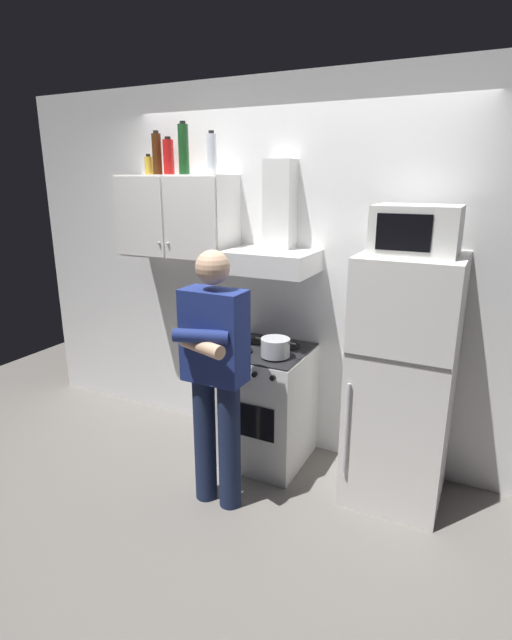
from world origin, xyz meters
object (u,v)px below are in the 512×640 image
Objects in this scene: bottle_rum_dark at (157,154)px; refrigerator at (402,382)px; upper_cabinet at (177,216)px; range_hood at (274,243)px; bottle_spice_jar at (149,165)px; microwave at (416,230)px; stove_oven at (265,405)px; bottle_wine_green at (184,149)px; bottle_vodka_clear at (212,154)px; bottle_soda_red at (169,157)px; person_standing at (215,372)px; cooking_pot at (275,347)px.

refrigerator is at bearing -4.43° from bottle_rum_dark.
upper_cabinet is at bearing -8.06° from bottle_rum_dark.
range_hood reaches higher than upper_cabinet.
bottle_spice_jar is at bearing 169.93° from bottle_rum_dark.
range_hood is at bearing 173.54° from microwave.
stove_oven is 2.45× the size of bottle_wine_green.
refrigerator is at bearing 0.04° from stove_oven.
bottle_spice_jar is 0.52× the size of bottle_vodka_clear.
bottle_soda_red reaches higher than bottle_spice_jar.
microwave is 1.55× the size of bottle_rum_dark.
bottle_vodka_clear is at bearing 175.97° from refrigerator.
person_standing is at bearing -44.26° from upper_cabinet.
refrigerator is at bearing -4.70° from bottle_spice_jar.
person_standing is (-1.00, -0.62, -0.84)m from microwave.
stove_oven is at bearing -8.75° from bottle_rum_dark.
person_standing is 6.18× the size of bottle_soda_red.
person_standing is at bearing -39.29° from bottle_rum_dark.
cooking_pot is 1.70m from bottle_rum_dark.
cooking_pot is 1.98× the size of bottle_spice_jar.
bottle_spice_jar reaches higher than cooking_pot.
refrigerator is at bearing 8.32° from cooking_pot.
person_standing is 1.76m from bottle_rum_dark.
bottle_wine_green reaches higher than upper_cabinet.
bottle_vodka_clear reaches higher than microwave.
bottle_wine_green is at bearing 165.35° from cooking_pot.
bottle_rum_dark is at bearing 171.94° from upper_cabinet.
microwave is 1.81× the size of bottle_soda_red.
microwave is 1.62× the size of cooking_pot.
range_hood is at bearing 0.09° from upper_cabinet.
bottle_vodka_clear reaches higher than upper_cabinet.
bottle_rum_dark is (-1.10, 0.27, 1.26)m from cooking_pot.
microwave is 2.06m from bottle_spice_jar.
bottle_wine_green is (-1.65, 0.10, 1.42)m from refrigerator.
bottle_wine_green reaches higher than range_hood.
stove_oven is 1.82m from bottle_vodka_clear.
person_standing is 4.59× the size of bottle_wine_green.
person_standing is 1.77m from bottle_spice_jar.
upper_cabinet is at bearing 175.73° from bottle_vodka_clear.
bottle_wine_green is at bearing -177.57° from range_hood.
range_hood is 2.62× the size of bottle_vodka_clear.
refrigerator is at bearing -3.35° from bottle_wine_green.
cooking_pot is 1.54m from bottle_wine_green.
bottle_soda_red reaches higher than stove_oven.
bottle_spice_jar reaches higher than range_hood.
range_hood is at bearing 90.00° from stove_oven.
bottle_spice_jar is at bearing 175.30° from refrigerator.
stove_oven is 0.77m from person_standing.
range_hood reaches higher than stove_oven.
bottle_vodka_clear is (-0.60, 0.22, 1.25)m from cooking_pot.
bottle_rum_dark is (-0.92, 0.76, 1.30)m from person_standing.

